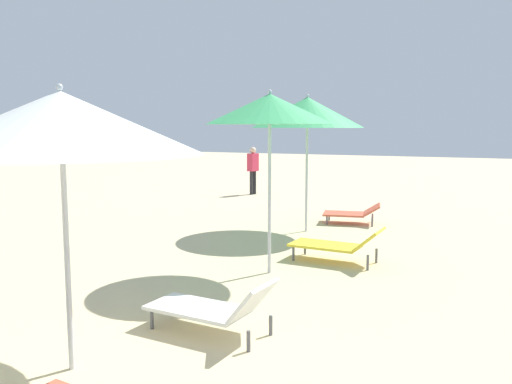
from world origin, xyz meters
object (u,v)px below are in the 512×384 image
at_px(umbrella_third, 270,109).
at_px(lounger_third_shoreside, 338,244).
at_px(person_walking_near, 253,166).
at_px(umbrella_second, 61,123).
at_px(lounger_second_shoreside, 213,307).
at_px(umbrella_farthest, 307,113).
at_px(lounger_farthest_shoreside, 352,213).

xyz_separation_m(umbrella_third, lounger_third_shoreside, (0.78, 1.03, -2.15)).
xyz_separation_m(umbrella_third, person_walking_near, (-4.11, 8.42, -1.53)).
bearing_deg(person_walking_near, umbrella_second, 119.04).
distance_m(lounger_second_shoreside, umbrella_farthest, 6.17).
bearing_deg(person_walking_near, lounger_farthest_shoreside, 149.82).
relative_size(umbrella_second, lounger_third_shoreside, 1.68).
xyz_separation_m(umbrella_third, umbrella_farthest, (-0.53, 3.28, 0.04)).
bearing_deg(umbrella_second, lounger_second_shoreside, 58.93).
xyz_separation_m(umbrella_second, lounger_third_shoreside, (1.19, 4.73, -1.93)).
height_order(umbrella_second, umbrella_farthest, umbrella_farthest).
bearing_deg(lounger_third_shoreside, umbrella_farthest, -56.08).
height_order(lounger_farthest_shoreside, person_walking_near, person_walking_near).
bearing_deg(lounger_farthest_shoreside, lounger_third_shoreside, 88.96).
height_order(umbrella_second, umbrella_third, umbrella_third).
distance_m(lounger_third_shoreside, lounger_farthest_shoreside, 3.58).
bearing_deg(umbrella_farthest, lounger_third_shoreside, -59.80).
height_order(lounger_third_shoreside, umbrella_farthest, umbrella_farthest).
distance_m(lounger_second_shoreside, person_walking_near, 11.74).
xyz_separation_m(lounger_third_shoreside, umbrella_farthest, (-1.31, 2.25, 2.19)).
bearing_deg(lounger_third_shoreside, umbrella_second, 79.63).
xyz_separation_m(lounger_second_shoreside, lounger_farthest_shoreside, (-0.22, 6.97, -0.04)).
distance_m(umbrella_second, lounger_farthest_shoreside, 8.51).
height_order(lounger_second_shoreside, umbrella_farthest, umbrella_farthest).
bearing_deg(lounger_farthest_shoreside, umbrella_farthest, 50.99).
xyz_separation_m(umbrella_third, lounger_farthest_shoreside, (0.15, 4.56, -2.20)).
relative_size(lounger_third_shoreside, person_walking_near, 0.99).
height_order(lounger_second_shoreside, person_walking_near, person_walking_near).
distance_m(umbrella_second, lounger_third_shoreside, 5.24).
relative_size(lounger_second_shoreside, umbrella_farthest, 0.50).
xyz_separation_m(lounger_farthest_shoreside, person_walking_near, (-4.25, 3.86, 0.68)).
distance_m(lounger_second_shoreside, umbrella_third, 3.26).
bearing_deg(person_walking_near, umbrella_farthest, 136.91).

